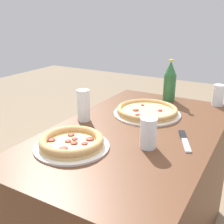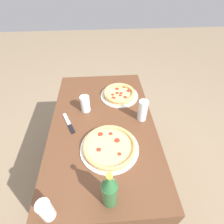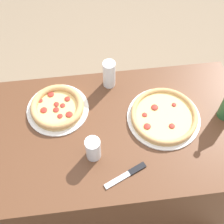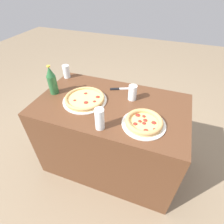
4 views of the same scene
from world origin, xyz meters
TOP-DOWN VIEW (x-y plane):
  - table at (0.00, 0.00)m, footprint 1.16×0.68m
  - pizza_veggie at (0.28, -0.14)m, footprint 0.29×0.29m
  - pizza_margherita at (-0.20, -0.03)m, footprint 0.34×0.34m
  - glass_orange_juice at (-0.53, 0.25)m, footprint 0.06×0.06m
  - glass_water at (0.02, -0.26)m, footprint 0.06×0.06m
  - glass_mango_juice at (0.13, 0.11)m, footprint 0.06×0.06m
  - beer_bottle at (-0.49, -0.02)m, footprint 0.07×0.07m
  - knife at (0.00, 0.22)m, footprint 0.19×0.10m

SIDE VIEW (x-z plane):
  - table at x=0.00m, z-range 0.00..0.72m
  - knife at x=0.00m, z-range 0.71..0.72m
  - pizza_margherita at x=-0.20m, z-range 0.72..0.75m
  - pizza_veggie at x=0.28m, z-range 0.71..0.76m
  - glass_mango_juice at x=0.13m, z-range 0.71..0.83m
  - glass_orange_juice at x=-0.53m, z-range 0.71..0.83m
  - glass_water at x=0.02m, z-range 0.71..0.86m
  - beer_bottle at x=-0.49m, z-range 0.71..0.95m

